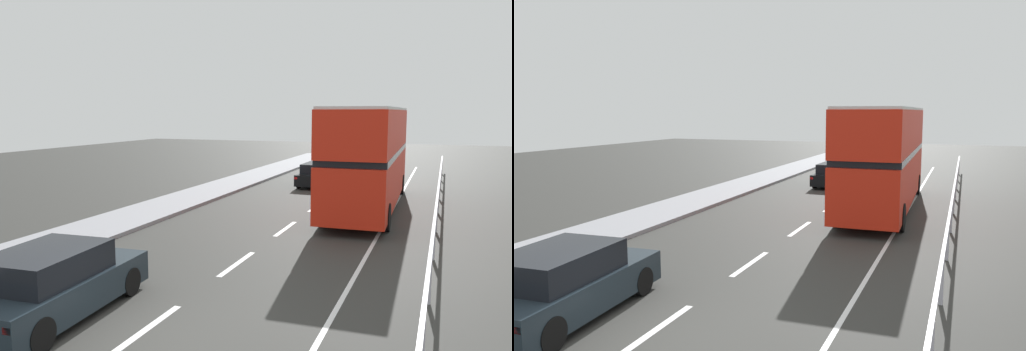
# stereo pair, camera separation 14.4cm
# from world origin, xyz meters

# --- Properties ---
(ground_plane) EXTENTS (73.58, 120.00, 0.10)m
(ground_plane) POSITION_xyz_m (0.00, 0.00, -0.05)
(ground_plane) COLOR #31312E
(lane_paint_markings) EXTENTS (3.35, 46.00, 0.01)m
(lane_paint_markings) POSITION_xyz_m (1.90, 8.25, 0.00)
(lane_paint_markings) COLOR silver
(lane_paint_markings) RESTS_ON ground
(bridge_side_railing) EXTENTS (0.10, 42.00, 1.07)m
(bridge_side_railing) POSITION_xyz_m (5.01, 9.00, 0.87)
(bridge_side_railing) COLOR #B4B1BF
(bridge_side_railing) RESTS_ON ground
(double_decker_bus_red) EXTENTS (2.71, 11.45, 4.31)m
(double_decker_bus_red) POSITION_xyz_m (2.18, 14.33, 2.31)
(double_decker_bus_red) COLOR red
(double_decker_bus_red) RESTS_ON ground
(hatchback_car_near) EXTENTS (2.09, 4.41, 1.44)m
(hatchback_car_near) POSITION_xyz_m (-2.10, 0.35, 0.69)
(hatchback_car_near) COLOR #1D272F
(hatchback_car_near) RESTS_ON ground
(sedan_car_ahead) EXTENTS (1.77, 4.13, 1.28)m
(sedan_car_ahead) POSITION_xyz_m (-1.40, 20.12, 0.62)
(sedan_car_ahead) COLOR black
(sedan_car_ahead) RESTS_ON ground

